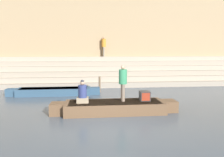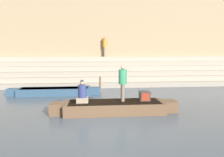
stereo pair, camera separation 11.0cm
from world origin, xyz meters
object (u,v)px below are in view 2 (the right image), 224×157
object	(u,v)px
person_rowing	(82,94)
tv_set	(144,96)
moored_boat_shore	(55,91)
person_on_steps	(105,45)
mooring_post	(100,84)
person_standing	(123,81)
rowboat_main	(114,107)

from	to	relation	value
person_rowing	tv_set	distance (m)	2.83
moored_boat_shore	person_on_steps	xyz separation A→B (m)	(3.50, 5.29, 3.01)
mooring_post	person_on_steps	size ratio (longest dim) A/B	0.62
person_rowing	mooring_post	xyz separation A→B (m)	(0.98, 4.91, -0.36)
person_rowing	person_on_steps	xyz separation A→B (m)	(1.58, 9.58, 2.35)
person_standing	tv_set	distance (m)	1.23
rowboat_main	moored_boat_shore	xyz separation A→B (m)	(-3.35, 4.29, -0.03)
rowboat_main	person_standing	bearing A→B (deg)	23.36
person_rowing	person_standing	bearing A→B (deg)	2.68
person_standing	mooring_post	distance (m)	4.91
rowboat_main	tv_set	distance (m)	1.47
person_rowing	tv_set	bearing A→B (deg)	-0.06
person_on_steps	moored_boat_shore	bearing A→B (deg)	36.30
person_rowing	mooring_post	world-z (taller)	person_rowing
person_rowing	moored_boat_shore	world-z (taller)	person_rowing
person_standing	rowboat_main	bearing A→B (deg)	-149.62
mooring_post	person_rowing	bearing A→B (deg)	-101.33
mooring_post	tv_set	bearing A→B (deg)	-69.05
person_standing	moored_boat_shore	distance (m)	5.70
person_rowing	moored_boat_shore	distance (m)	4.75
person_rowing	person_on_steps	size ratio (longest dim) A/B	0.59
person_standing	person_rowing	xyz separation A→B (m)	(-1.82, -0.15, -0.53)
person_standing	mooring_post	world-z (taller)	person_standing
rowboat_main	tv_set	size ratio (longest dim) A/B	12.13
person_on_steps	mooring_post	bearing A→B (deg)	62.50
rowboat_main	person_standing	world-z (taller)	person_standing
person_on_steps	tv_set	bearing A→B (deg)	77.26
tv_set	person_on_steps	bearing A→B (deg)	90.88
moored_boat_shore	person_rowing	bearing A→B (deg)	-62.04
person_rowing	tv_set	size ratio (longest dim) A/B	2.18
rowboat_main	person_rowing	distance (m)	1.56
person_standing	person_rowing	bearing A→B (deg)	-165.49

